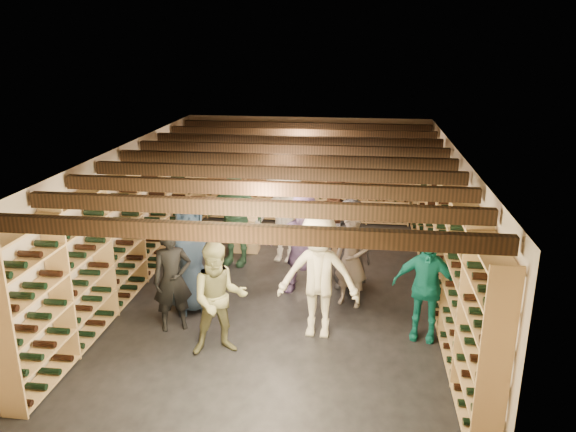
% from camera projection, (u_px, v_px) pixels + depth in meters
% --- Properties ---
extents(ground, '(8.00, 8.00, 0.00)m').
position_uv_depth(ground, '(284.00, 290.00, 9.60)').
color(ground, black).
rests_on(ground, ground).
extents(walls, '(5.52, 8.02, 2.40)m').
position_uv_depth(walls, '(284.00, 223.00, 9.23)').
color(walls, '#C2AF97').
rests_on(walls, ground).
extents(ceiling, '(5.50, 8.00, 0.01)m').
position_uv_depth(ceiling, '(284.00, 151.00, 8.87)').
color(ceiling, beige).
rests_on(ceiling, walls).
extents(ceiling_joists, '(5.40, 7.12, 0.18)m').
position_uv_depth(ceiling_joists, '(284.00, 160.00, 8.91)').
color(ceiling_joists, black).
rests_on(ceiling_joists, ground).
extents(wine_rack_left, '(0.32, 7.50, 2.15)m').
position_uv_depth(wine_rack_left, '(135.00, 224.00, 9.59)').
color(wine_rack_left, tan).
rests_on(wine_rack_left, ground).
extents(wine_rack_right, '(0.32, 7.50, 2.15)m').
position_uv_depth(wine_rack_right, '(443.00, 237.00, 8.96)').
color(wine_rack_right, tan).
rests_on(wine_rack_right, ground).
extents(wine_rack_back, '(4.70, 0.30, 2.15)m').
position_uv_depth(wine_rack_back, '(306.00, 176.00, 12.89)').
color(wine_rack_back, tan).
rests_on(wine_rack_back, ground).
extents(crate_stack_left, '(0.50, 0.33, 0.68)m').
position_uv_depth(crate_stack_left, '(247.00, 235.00, 11.24)').
color(crate_stack_left, tan).
rests_on(crate_stack_left, ground).
extents(crate_stack_right, '(0.56, 0.43, 0.51)m').
position_uv_depth(crate_stack_right, '(336.00, 240.00, 11.18)').
color(crate_stack_right, tan).
rests_on(crate_stack_right, ground).
extents(crate_loose, '(0.56, 0.43, 0.17)m').
position_uv_depth(crate_loose, '(364.00, 239.00, 11.73)').
color(crate_loose, tan).
rests_on(crate_loose, ground).
extents(person_1, '(0.67, 0.57, 1.55)m').
position_uv_depth(person_1, '(172.00, 280.00, 8.12)').
color(person_1, black).
rests_on(person_1, ground).
extents(person_2, '(0.92, 0.81, 1.58)m').
position_uv_depth(person_2, '(219.00, 299.00, 7.49)').
color(person_2, brown).
rests_on(person_2, ground).
extents(person_3, '(1.21, 0.75, 1.82)m').
position_uv_depth(person_3, '(319.00, 277.00, 7.89)').
color(person_3, beige).
rests_on(person_3, ground).
extents(person_4, '(0.98, 0.56, 1.57)m').
position_uv_depth(person_4, '(425.00, 287.00, 7.86)').
color(person_4, '#0F6C60').
rests_on(person_4, ground).
extents(person_6, '(1.04, 0.88, 1.82)m').
position_uv_depth(person_6, '(190.00, 256.00, 8.64)').
color(person_6, '#23344C').
rests_on(person_6, ground).
extents(person_7, '(0.64, 0.52, 1.52)m').
position_uv_depth(person_7, '(352.00, 261.00, 8.86)').
color(person_7, gray).
rests_on(person_7, ground).
extents(person_8, '(0.93, 0.76, 1.80)m').
position_uv_depth(person_8, '(337.00, 227.00, 9.96)').
color(person_8, '#492719').
rests_on(person_8, ground).
extents(person_9, '(1.31, 0.91, 1.84)m').
position_uv_depth(person_9, '(284.00, 215.00, 10.57)').
color(person_9, '#B9B2AB').
rests_on(person_9, ground).
extents(person_10, '(1.15, 0.66, 1.84)m').
position_uv_depth(person_10, '(234.00, 217.00, 10.45)').
color(person_10, '#2B513A').
rests_on(person_10, ground).
extents(person_11, '(1.62, 0.61, 1.72)m').
position_uv_depth(person_11, '(303.00, 243.00, 9.33)').
color(person_11, '#7D5E9C').
rests_on(person_11, ground).
extents(person_12, '(0.86, 0.66, 1.57)m').
position_uv_depth(person_12, '(350.00, 244.00, 9.50)').
color(person_12, '#36353A').
rests_on(person_12, ground).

